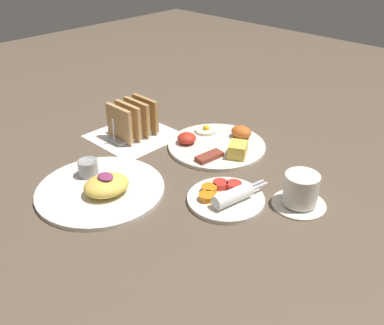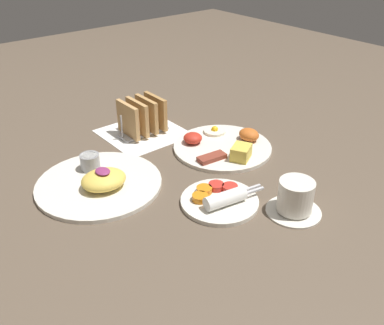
{
  "view_description": "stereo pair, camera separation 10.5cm",
  "coord_description": "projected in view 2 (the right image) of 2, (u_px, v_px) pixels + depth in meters",
  "views": [
    {
      "loc": [
        0.69,
        -0.63,
        0.56
      ],
      "look_at": [
        0.06,
        0.03,
        0.03
      ],
      "focal_mm": 40.0,
      "sensor_mm": 36.0,
      "label": 1
    },
    {
      "loc": [
        0.76,
        -0.55,
        0.56
      ],
      "look_at": [
        0.06,
        0.03,
        0.03
      ],
      "focal_mm": 40.0,
      "sensor_mm": 36.0,
      "label": 2
    }
  ],
  "objects": [
    {
      "name": "ground_plane",
      "position": [
        169.0,
        167.0,
        1.1
      ],
      "size": [
        3.0,
        3.0,
        0.0
      ],
      "primitive_type": "plane",
      "color": "brown"
    },
    {
      "name": "napkin_flat",
      "position": [
        143.0,
        133.0,
        1.26
      ],
      "size": [
        0.22,
        0.22,
        0.0
      ],
      "color": "white",
      "rests_on": "ground_plane"
    },
    {
      "name": "plate_breakfast",
      "position": [
        224.0,
        145.0,
        1.17
      ],
      "size": [
        0.27,
        0.27,
        0.05
      ],
      "color": "silver",
      "rests_on": "ground_plane"
    },
    {
      "name": "plate_condiments",
      "position": [
        220.0,
        199.0,
        0.95
      ],
      "size": [
        0.18,
        0.18,
        0.04
      ],
      "color": "silver",
      "rests_on": "ground_plane"
    },
    {
      "name": "plate_foreground",
      "position": [
        100.0,
        181.0,
        1.01
      ],
      "size": [
        0.3,
        0.3,
        0.06
      ],
      "color": "silver",
      "rests_on": "ground_plane"
    },
    {
      "name": "toast_rack",
      "position": [
        142.0,
        117.0,
        1.24
      ],
      "size": [
        0.1,
        0.15,
        0.1
      ],
      "color": "#B7B7BC",
      "rests_on": "ground_plane"
    },
    {
      "name": "coffee_cup",
      "position": [
        295.0,
        198.0,
        0.91
      ],
      "size": [
        0.12,
        0.12,
        0.08
      ],
      "color": "silver",
      "rests_on": "ground_plane"
    }
  ]
}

